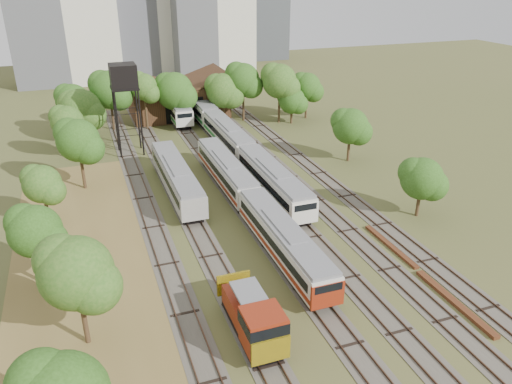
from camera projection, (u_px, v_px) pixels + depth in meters
name	position (u px, v px, depth m)	size (l,w,h in m)	color
ground	(346.00, 305.00, 38.62)	(240.00, 240.00, 0.00)	#475123
dry_grass_patch	(98.00, 294.00, 39.90)	(14.00, 60.00, 0.04)	brown
tracks	(238.00, 185.00, 59.81)	(24.60, 80.00, 0.19)	#4C473D
railcar_red_set	(251.00, 201.00, 51.52)	(2.72, 34.58, 3.35)	black
railcar_green_set	(228.00, 136.00, 70.96)	(2.87, 52.08, 3.54)	black
railcar_rear	(175.00, 108.00, 85.13)	(2.88, 16.08, 3.57)	black
shunter_locomotive	(254.00, 320.00, 34.39)	(2.70, 8.10, 3.53)	black
old_grey_coach	(177.00, 178.00, 56.99)	(2.80, 18.00, 3.46)	black
water_tower	(124.00, 79.00, 65.87)	(3.56, 3.56, 12.30)	black
rail_pile_near	(454.00, 302.00, 38.74)	(0.59, 8.85, 0.29)	#5B301A
rail_pile_far	(390.00, 246.00, 46.52)	(0.50, 8.05, 0.26)	#5B301A
maintenance_shed	(178.00, 99.00, 86.76)	(16.45, 11.55, 7.58)	#362313
tree_band_left	(67.00, 169.00, 49.81)	(8.52, 64.78, 8.36)	#382616
tree_band_far	(189.00, 90.00, 79.06)	(41.81, 10.93, 9.70)	#382616
tree_band_right	(345.00, 129.00, 65.92)	(5.81, 39.94, 7.18)	#382616
tower_far_right	(262.00, 6.00, 137.56)	(12.00, 12.00, 28.00)	#404448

